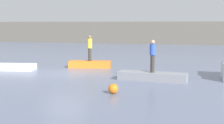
{
  "coord_description": "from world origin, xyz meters",
  "views": [
    {
      "loc": [
        7.79,
        -17.24,
        3.04
      ],
      "look_at": [
        2.16,
        3.15,
        0.41
      ],
      "focal_mm": 49.48,
      "sensor_mm": 36.0,
      "label": 1
    }
  ],
  "objects_px": {
    "person_yellow_shirt": "(90,47)",
    "person_blue_shirt": "(153,54)",
    "mooring_buoy": "(113,89)",
    "rowboat_white": "(11,67)",
    "rowboat_grey": "(152,77)",
    "rowboat_orange": "(90,64)"
  },
  "relations": [
    {
      "from": "person_yellow_shirt",
      "to": "person_blue_shirt",
      "type": "bearing_deg",
      "value": -38.09
    },
    {
      "from": "person_blue_shirt",
      "to": "mooring_buoy",
      "type": "height_order",
      "value": "person_blue_shirt"
    },
    {
      "from": "rowboat_white",
      "to": "person_yellow_shirt",
      "type": "relative_size",
      "value": 1.74
    },
    {
      "from": "rowboat_grey",
      "to": "mooring_buoy",
      "type": "distance_m",
      "value": 3.74
    },
    {
      "from": "rowboat_white",
      "to": "person_blue_shirt",
      "type": "height_order",
      "value": "person_blue_shirt"
    },
    {
      "from": "mooring_buoy",
      "to": "rowboat_grey",
      "type": "bearing_deg",
      "value": 71.14
    },
    {
      "from": "person_blue_shirt",
      "to": "mooring_buoy",
      "type": "xyz_separation_m",
      "value": [
        -1.21,
        -3.54,
        -1.2
      ]
    },
    {
      "from": "rowboat_white",
      "to": "rowboat_grey",
      "type": "xyz_separation_m",
      "value": [
        9.56,
        -1.4,
        0.03
      ]
    },
    {
      "from": "rowboat_orange",
      "to": "rowboat_grey",
      "type": "relative_size",
      "value": 0.79
    },
    {
      "from": "rowboat_grey",
      "to": "person_yellow_shirt",
      "type": "xyz_separation_m",
      "value": [
        -4.91,
        3.85,
        1.24
      ]
    },
    {
      "from": "person_blue_shirt",
      "to": "person_yellow_shirt",
      "type": "xyz_separation_m",
      "value": [
        -4.91,
        3.85,
        0.04
      ]
    },
    {
      "from": "rowboat_orange",
      "to": "mooring_buoy",
      "type": "height_order",
      "value": "rowboat_orange"
    },
    {
      "from": "rowboat_orange",
      "to": "person_blue_shirt",
      "type": "xyz_separation_m",
      "value": [
        4.91,
        -3.85,
        1.19
      ]
    },
    {
      "from": "person_blue_shirt",
      "to": "rowboat_white",
      "type": "bearing_deg",
      "value": 171.64
    },
    {
      "from": "person_yellow_shirt",
      "to": "rowboat_white",
      "type": "bearing_deg",
      "value": -152.26
    },
    {
      "from": "rowboat_orange",
      "to": "rowboat_grey",
      "type": "xyz_separation_m",
      "value": [
        4.91,
        -3.85,
        -0.01
      ]
    },
    {
      "from": "rowboat_grey",
      "to": "rowboat_orange",
      "type": "bearing_deg",
      "value": 146.4
    },
    {
      "from": "rowboat_white",
      "to": "person_yellow_shirt",
      "type": "bearing_deg",
      "value": 17.15
    },
    {
      "from": "rowboat_white",
      "to": "rowboat_grey",
      "type": "distance_m",
      "value": 9.66
    },
    {
      "from": "person_blue_shirt",
      "to": "rowboat_grey",
      "type": "bearing_deg",
      "value": 90.0
    },
    {
      "from": "person_yellow_shirt",
      "to": "rowboat_orange",
      "type": "bearing_deg",
      "value": 90.0
    },
    {
      "from": "rowboat_orange",
      "to": "rowboat_grey",
      "type": "distance_m",
      "value": 6.24
    }
  ]
}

